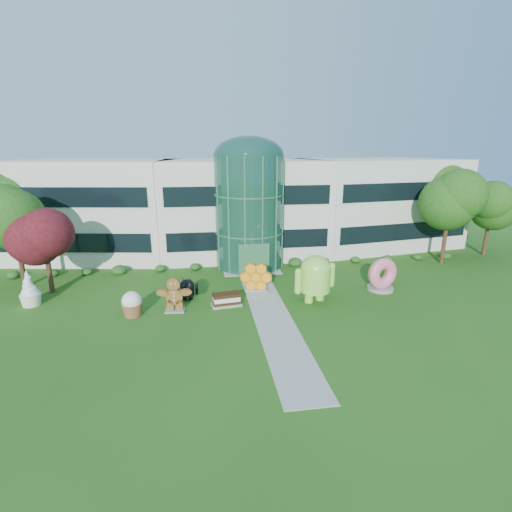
{
  "coord_description": "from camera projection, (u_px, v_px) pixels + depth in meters",
  "views": [
    {
      "loc": [
        -4.21,
        -20.43,
        10.29
      ],
      "look_at": [
        -0.27,
        6.0,
        2.6
      ],
      "focal_mm": 26.0,
      "sensor_mm": 36.0,
      "label": 1
    }
  ],
  "objects": [
    {
      "name": "ground",
      "position": [
        275.0,
        323.0,
        22.86
      ],
      "size": [
        140.0,
        140.0,
        0.0
      ],
      "primitive_type": "plane",
      "color": "#215114",
      "rests_on": "ground"
    },
    {
      "name": "building",
      "position": [
        242.0,
        206.0,
        38.68
      ],
      "size": [
        46.0,
        15.0,
        9.3
      ],
      "primitive_type": null,
      "color": "beige",
      "rests_on": "ground"
    },
    {
      "name": "atrium",
      "position": [
        249.0,
        213.0,
        32.91
      ],
      "size": [
        6.0,
        6.0,
        9.8
      ],
      "primitive_type": "cylinder",
      "color": "#194738",
      "rests_on": "ground"
    },
    {
      "name": "walkway",
      "position": [
        269.0,
        309.0,
        24.75
      ],
      "size": [
        2.4,
        20.0,
        0.04
      ],
      "primitive_type": "cube",
      "color": "#9E9E93",
      "rests_on": "ground"
    },
    {
      "name": "tree_red",
      "position": [
        46.0,
        254.0,
        26.96
      ],
      "size": [
        4.0,
        4.0,
        6.0
      ],
      "primitive_type": null,
      "color": "#3F0C14",
      "rests_on": "ground"
    },
    {
      "name": "trees_backdrop",
      "position": [
        248.0,
        218.0,
        34.05
      ],
      "size": [
        52.0,
        8.0,
        8.4
      ],
      "primitive_type": null,
      "color": "#214912",
      "rests_on": "ground"
    },
    {
      "name": "android_green",
      "position": [
        315.0,
        275.0,
        25.65
      ],
      "size": [
        4.01,
        3.31,
        3.9
      ],
      "primitive_type": null,
      "rotation": [
        0.0,
        0.0,
        0.34
      ],
      "color": "#92DD46",
      "rests_on": "ground"
    },
    {
      "name": "android_black",
      "position": [
        187.0,
        288.0,
        26.11
      ],
      "size": [
        1.6,
        1.08,
        1.82
      ],
      "primitive_type": null,
      "rotation": [
        0.0,
        0.0,
        0.0
      ],
      "color": "black",
      "rests_on": "ground"
    },
    {
      "name": "donut",
      "position": [
        382.0,
        274.0,
        27.91
      ],
      "size": [
        2.67,
        1.72,
        2.56
      ],
      "primitive_type": null,
      "rotation": [
        0.0,
        0.0,
        0.23
      ],
      "color": "#DA5388",
      "rests_on": "ground"
    },
    {
      "name": "gingerbread",
      "position": [
        174.0,
        294.0,
        24.22
      ],
      "size": [
        2.61,
        1.2,
        2.34
      ],
      "primitive_type": null,
      "rotation": [
        0.0,
        0.0,
        -0.09
      ],
      "color": "brown",
      "rests_on": "ground"
    },
    {
      "name": "ice_cream_sandwich",
      "position": [
        226.0,
        300.0,
        25.26
      ],
      "size": [
        2.13,
        1.27,
        0.9
      ],
      "primitive_type": null,
      "rotation": [
        0.0,
        0.0,
        0.13
      ],
      "color": "black",
      "rests_on": "ground"
    },
    {
      "name": "honeycomb",
      "position": [
        256.0,
        278.0,
        27.88
      ],
      "size": [
        2.66,
        1.42,
        1.98
      ],
      "primitive_type": null,
      "rotation": [
        0.0,
        0.0,
        -0.22
      ],
      "color": "#FF9D19",
      "rests_on": "ground"
    },
    {
      "name": "froyo",
      "position": [
        29.0,
        288.0,
        25.14
      ],
      "size": [
        1.48,
        1.48,
        2.46
      ],
      "primitive_type": null,
      "rotation": [
        0.0,
        0.0,
        0.03
      ],
      "color": "white",
      "rests_on": "ground"
    },
    {
      "name": "cupcake",
      "position": [
        132.0,
        304.0,
        23.65
      ],
      "size": [
        1.69,
        1.69,
        1.64
      ],
      "primitive_type": null,
      "rotation": [
        0.0,
        0.0,
        0.28
      ],
      "color": "white",
      "rests_on": "ground"
    }
  ]
}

